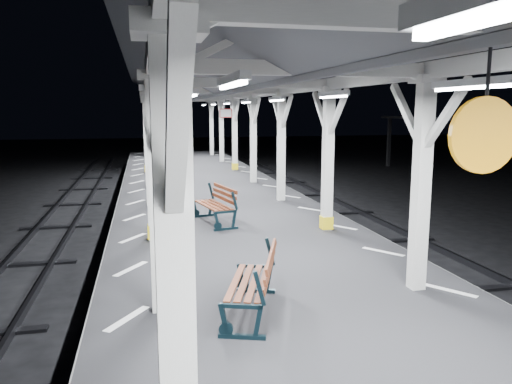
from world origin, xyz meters
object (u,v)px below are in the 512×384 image
object	(u,v)px
bench_near	(256,281)
bench_far	(179,165)
bench_extra	(173,152)
bench_mid	(217,204)

from	to	relation	value
bench_near	bench_far	distance (m)	15.00
bench_extra	bench_near	bearing A→B (deg)	-82.70
bench_far	bench_extra	size ratio (longest dim) A/B	0.86
bench_mid	bench_far	size ratio (longest dim) A/B	1.14
bench_mid	bench_far	distance (m)	9.29
bench_near	bench_mid	distance (m)	5.73
bench_mid	bench_far	world-z (taller)	bench_mid
bench_near	bench_mid	bearing A→B (deg)	105.93
bench_near	bench_extra	world-z (taller)	bench_extra
bench_mid	bench_far	xyz separation A→B (m)	(-0.28, 9.28, -0.04)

